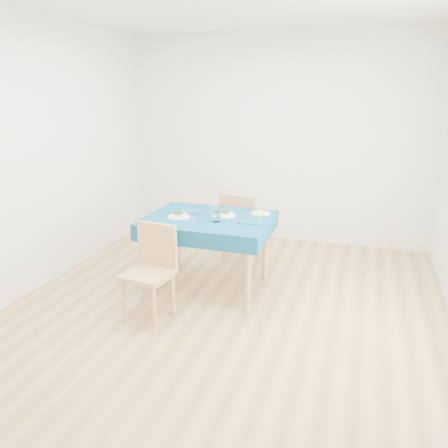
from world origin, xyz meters
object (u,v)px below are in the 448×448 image
(chair_near, at_px, (147,268))
(side_plate, at_px, (261,213))
(bowl_far, at_px, (226,213))
(bowl_near, at_px, (179,214))
(table, at_px, (209,253))
(chair_far, at_px, (246,215))

(chair_near, bearing_deg, side_plate, 61.71)
(chair_near, xyz_separation_m, bowl_far, (0.44, 0.89, 0.30))
(side_plate, bearing_deg, bowl_near, -152.99)
(bowl_far, relative_size, side_plate, 1.01)
(table, height_order, bowl_far, bowl_far)
(table, relative_size, bowl_far, 6.02)
(table, xyz_separation_m, bowl_far, (0.15, 0.10, 0.41))
(chair_near, bearing_deg, bowl_far, 70.45)
(chair_far, relative_size, side_plate, 5.64)
(chair_far, relative_size, bowl_far, 5.60)
(chair_near, distance_m, bowl_near, 0.76)
(chair_far, height_order, bowl_far, chair_far)
(table, xyz_separation_m, chair_far, (0.16, 0.84, 0.19))
(chair_near, height_order, bowl_far, chair_near)
(chair_far, bearing_deg, bowl_far, 104.02)
(bowl_near, bearing_deg, table, 17.20)
(chair_far, xyz_separation_m, bowl_near, (-0.44, -0.93, 0.22))
(chair_far, distance_m, side_plate, 0.65)
(bowl_near, bearing_deg, side_plate, 27.01)
(chair_near, distance_m, side_plate, 1.34)
(chair_far, xyz_separation_m, side_plate, (0.30, -0.55, 0.19))
(chair_far, height_order, side_plate, chair_far)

